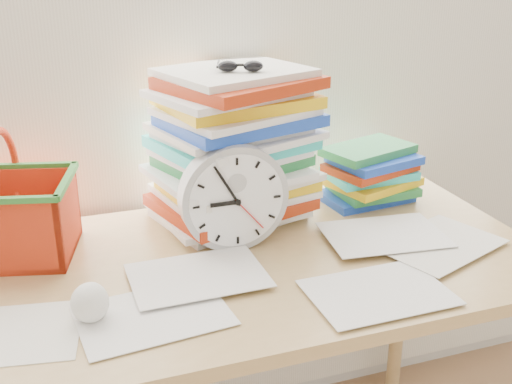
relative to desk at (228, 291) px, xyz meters
name	(u,v)px	position (x,y,z in m)	size (l,w,h in m)	color
desk	(228,291)	(0.00, 0.00, 0.00)	(1.40, 0.70, 0.75)	tan
paper_stack	(233,147)	(0.08, 0.22, 0.26)	(0.37, 0.30, 0.37)	white
clock	(233,197)	(0.03, 0.06, 0.20)	(0.24, 0.24, 0.05)	#AEAEAE
sunglasses	(241,66)	(0.09, 0.18, 0.46)	(0.12, 0.10, 0.03)	black
book_stack	(369,174)	(0.46, 0.21, 0.15)	(0.25, 0.20, 0.15)	white
basket	(4,195)	(-0.44, 0.19, 0.22)	(0.28, 0.22, 0.28)	red
crumpled_ball	(89,302)	(-0.30, -0.14, 0.11)	(0.07, 0.07, 0.07)	white
scattered_papers	(227,259)	(0.00, 0.00, 0.08)	(1.26, 0.42, 0.02)	white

